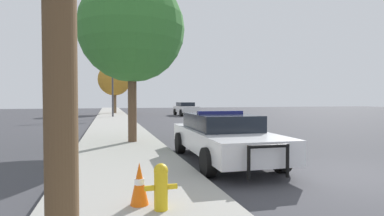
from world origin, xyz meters
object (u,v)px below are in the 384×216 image
object	(u,v)px
tree_sidewalk_far	(114,80)
traffic_cone	(139,183)
fire_hydrant	(161,185)
car_background_oncoming	(186,108)
police_car	(222,136)
tree_sidewalk_near	(132,30)
traffic_light	(126,75)

from	to	relation	value
tree_sidewalk_far	traffic_cone	distance (m)	31.95
fire_hydrant	car_background_oncoming	distance (m)	27.86
police_car	tree_sidewalk_far	world-z (taller)	tree_sidewalk_far
traffic_cone	tree_sidewalk_far	bearing A→B (deg)	89.45
fire_hydrant	tree_sidewalk_near	xyz separation A→B (m)	(0.16, 7.31, 3.90)
traffic_light	tree_sidewalk_near	distance (m)	17.19
traffic_light	car_background_oncoming	xyz separation A→B (m)	(6.38, 2.40, -3.28)
fire_hydrant	tree_sidewalk_far	bearing A→B (deg)	89.96
traffic_cone	police_car	bearing A→B (deg)	51.04
police_car	traffic_light	size ratio (longest dim) A/B	0.92
tree_sidewalk_far	fire_hydrant	bearing A→B (deg)	-90.04
car_background_oncoming	tree_sidewalk_near	size ratio (longest dim) A/B	0.65
fire_hydrant	car_background_oncoming	size ratio (longest dim) A/B	0.17
car_background_oncoming	traffic_cone	distance (m)	27.64
car_background_oncoming	tree_sidewalk_far	world-z (taller)	tree_sidewalk_far
traffic_light	traffic_cone	bearing A→B (deg)	-92.92
police_car	tree_sidewalk_far	distance (m)	28.75
tree_sidewalk_near	fire_hydrant	bearing A→B (deg)	-91.25
fire_hydrant	traffic_light	bearing A→B (deg)	87.77
tree_sidewalk_far	tree_sidewalk_near	bearing A→B (deg)	-89.68
police_car	tree_sidewalk_near	xyz separation A→B (m)	(-2.22, 3.72, 3.67)
fire_hydrant	traffic_cone	distance (m)	0.42
car_background_oncoming	tree_sidewalk_near	distance (m)	21.15
police_car	traffic_cone	size ratio (longest dim) A/B	7.95
fire_hydrant	traffic_cone	bearing A→B (deg)	132.75
fire_hydrant	police_car	bearing A→B (deg)	56.51
police_car	car_background_oncoming	bearing A→B (deg)	-100.24
fire_hydrant	tree_sidewalk_near	distance (m)	8.28
tree_sidewalk_far	traffic_cone	bearing A→B (deg)	-90.55
police_car	traffic_light	distance (m)	21.20
car_background_oncoming	tree_sidewalk_far	xyz separation A→B (m)	(-7.31, 5.18, 3.30)
traffic_light	tree_sidewalk_near	bearing A→B (deg)	-92.65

